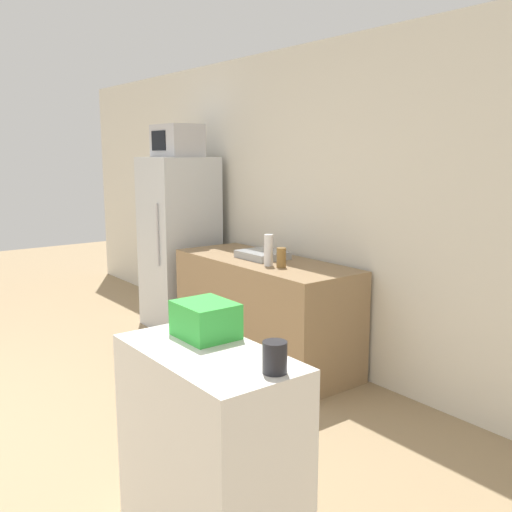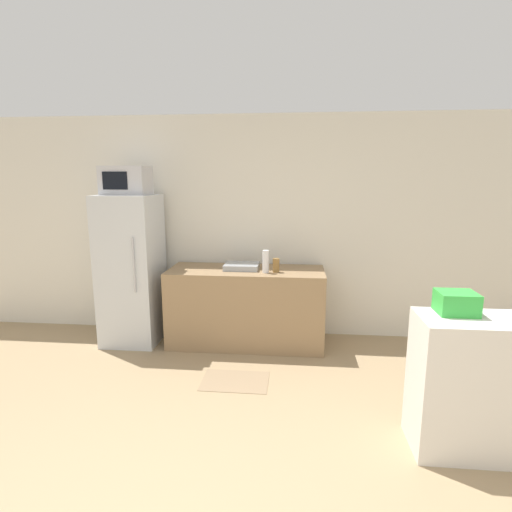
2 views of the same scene
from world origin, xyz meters
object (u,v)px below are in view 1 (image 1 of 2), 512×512
Objects in this scene: jar at (274,358)px; microwave at (177,141)px; bottle_tall at (268,250)px; bottle_short at (281,258)px; basket at (205,320)px; refrigerator at (179,243)px.

microwave is at bearing 155.36° from jar.
bottle_tall is at bearing -3.46° from microwave.
microwave reaches higher than bottle_short.
bottle_short is at bearing 130.86° from basket.
refrigerator is 6.90× the size of bottle_tall.
bottle_tall is at bearing 133.88° from basket.
refrigerator reaches higher than bottle_short.
microwave is at bearing 178.05° from bottle_short.
refrigerator is 1.66m from bottle_short.
jar is (1.91, -1.49, 0.03)m from bottle_tall.
basket is 2.18× the size of jar.
microwave is 1.77m from bottle_tall.
bottle_tall reaches higher than jar.
basket is (1.41, -1.47, 0.04)m from bottle_tall.
bottle_tall reaches higher than bottle_short.
microwave is 2.00× the size of bottle_tall.
microwave is 1.95× the size of basket.
basket is 0.49m from jar.
bottle_tall is at bearing -3.51° from refrigerator.
bottle_tall is 2.42m from jar.
basket reaches higher than bottle_short.
microwave is 3.89m from jar.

